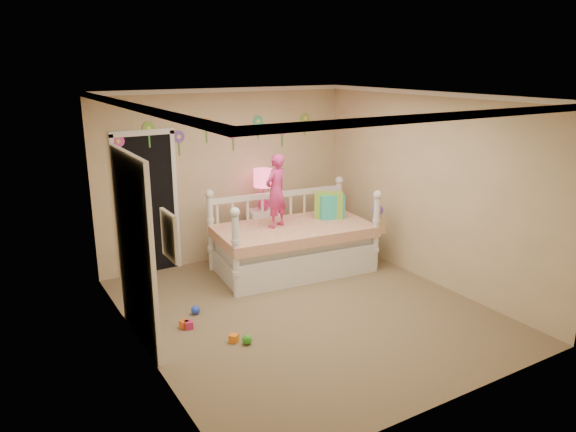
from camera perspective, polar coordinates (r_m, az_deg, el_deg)
floor at (r=6.84m, az=1.89°, el=-9.82°), size 4.00×4.50×0.01m
ceiling at (r=6.17m, az=2.11°, el=12.49°), size 4.00×4.50×0.01m
back_wall at (r=8.31m, az=-6.46°, el=4.26°), size 4.00×0.01×2.60m
left_wall at (r=5.59m, az=-15.51°, el=-2.03°), size 0.01×4.50×2.60m
right_wall at (r=7.62m, az=14.76°, el=2.76°), size 0.01×4.50×2.60m
crown_molding at (r=6.17m, az=2.11°, el=12.22°), size 4.00×4.50×0.06m
daybed at (r=7.85m, az=0.54°, el=-1.49°), size 2.38×1.44×1.23m
pillow_turquoise at (r=8.15m, az=4.66°, el=0.96°), size 0.39×0.22×0.37m
pillow_lime at (r=8.18m, az=4.29°, el=1.15°), size 0.44×0.37×0.40m
child at (r=7.64m, az=-1.27°, el=2.65°), size 0.45×0.38×1.05m
nightstand at (r=8.47m, az=-2.56°, el=-1.84°), size 0.50×0.41×0.77m
table_lamp at (r=8.26m, az=-2.63°, el=3.48°), size 0.29×0.29×0.64m
closet_doorway at (r=7.93m, az=-14.59°, el=1.31°), size 0.90×0.04×2.07m
flower_decals at (r=8.15m, az=-7.15°, el=8.58°), size 3.40×0.02×0.50m
mirror_closet at (r=5.96m, az=-15.75°, el=-3.48°), size 0.07×1.30×2.10m
wall_picture at (r=4.70m, az=-12.37°, el=-2.03°), size 0.05×0.34×0.42m
hanging_bag at (r=7.96m, az=9.45°, el=-0.46°), size 0.20×0.16×0.36m
toy_scatter at (r=6.54m, az=-7.30°, el=-10.65°), size 1.22×1.50×0.11m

